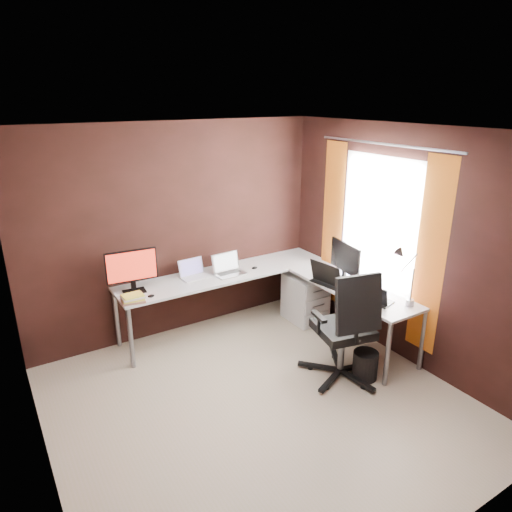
{
  "coord_description": "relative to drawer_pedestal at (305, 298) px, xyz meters",
  "views": [
    {
      "loc": [
        -1.93,
        -3.03,
        2.77
      ],
      "look_at": [
        0.56,
        0.95,
        1.09
      ],
      "focal_mm": 32.0,
      "sensor_mm": 36.0,
      "label": 1
    }
  ],
  "objects": [
    {
      "name": "laptop_white",
      "position": [
        -1.34,
        0.43,
        0.48
      ],
      "size": [
        0.33,
        0.24,
        0.21
      ],
      "rotation": [
        0.0,
        0.0,
        0.07
      ],
      "color": "silver",
      "rests_on": "desk"
    },
    {
      "name": "desk_lamp",
      "position": [
        0.14,
        -1.37,
        0.81
      ],
      "size": [
        0.19,
        0.23,
        0.61
      ],
      "rotation": [
        0.0,
        0.0,
        0.2
      ],
      "color": "slate",
      "rests_on": "desk"
    },
    {
      "name": "book_stack",
      "position": [
        -2.16,
        0.15,
        0.47
      ],
      "size": [
        0.27,
        0.23,
        0.08
      ],
      "rotation": [
        0.0,
        0.0,
        -0.07
      ],
      "color": "#A47258",
      "rests_on": "desk"
    },
    {
      "name": "laptop_black_small",
      "position": [
        -0.04,
        -1.21,
        0.48
      ],
      "size": [
        0.29,
        0.35,
        0.21
      ],
      "rotation": [
        0.0,
        0.0,
        1.85
      ],
      "color": "black",
      "rests_on": "desk"
    },
    {
      "name": "drawer_pedestal",
      "position": [
        0.0,
        0.0,
        0.0
      ],
      "size": [
        0.42,
        0.5,
        0.6
      ],
      "primitive_type": "cube",
      "color": "silver",
      "rests_on": "ground"
    },
    {
      "name": "laptop_black_big",
      "position": [
        -0.12,
        -0.58,
        0.49
      ],
      "size": [
        0.36,
        0.46,
        0.28
      ],
      "rotation": [
        0.0,
        0.0,
        1.74
      ],
      "color": "black",
      "rests_on": "desk"
    },
    {
      "name": "desk",
      "position": [
        -0.59,
        -0.11,
        0.38
      ],
      "size": [
        2.65,
        2.25,
        0.73
      ],
      "color": "silver",
      "rests_on": "ground"
    },
    {
      "name": "monitor_left",
      "position": [
        -2.07,
        0.4,
        0.7
      ],
      "size": [
        0.55,
        0.18,
        0.47
      ],
      "rotation": [
        0.0,
        0.0,
        -0.1
      ],
      "color": "black",
      "rests_on": "desk"
    },
    {
      "name": "wastebasket",
      "position": [
        -0.28,
        -1.36,
        -0.15
      ],
      "size": [
        0.29,
        0.29,
        0.29
      ],
      "primitive_type": "cylinder",
      "rotation": [
        0.0,
        0.0,
        0.14
      ],
      "color": "black",
      "rests_on": "ground"
    },
    {
      "name": "room",
      "position": [
        -1.09,
        -1.08,
        0.98
      ],
      "size": [
        3.6,
        3.6,
        2.5
      ],
      "color": "tan",
      "rests_on": "ground"
    },
    {
      "name": "laptop_silver",
      "position": [
        -0.94,
        0.32,
        0.48
      ],
      "size": [
        0.37,
        0.27,
        0.24
      ],
      "rotation": [
        0.0,
        0.0,
        0.04
      ],
      "color": "silver",
      "rests_on": "desk"
    },
    {
      "name": "mouse_left",
      "position": [
        -1.97,
        0.15,
        0.44
      ],
      "size": [
        0.08,
        0.05,
        0.03
      ],
      "primitive_type": "ellipsoid",
      "rotation": [
        0.0,
        0.0,
        0.02
      ],
      "color": "black",
      "rests_on": "desk"
    },
    {
      "name": "monitor_right",
      "position": [
        0.1,
        -0.57,
        0.69
      ],
      "size": [
        0.16,
        0.55,
        0.45
      ],
      "rotation": [
        0.0,
        0.0,
        1.42
      ],
      "color": "black",
      "rests_on": "desk"
    },
    {
      "name": "mouse_corner",
      "position": [
        -0.6,
        0.27,
        0.45
      ],
      "size": [
        0.09,
        0.07,
        0.03
      ],
      "primitive_type": "ellipsoid",
      "rotation": [
        0.0,
        0.0,
        0.25
      ],
      "color": "black",
      "rests_on": "desk"
    },
    {
      "name": "office_chair",
      "position": [
        -0.46,
        -1.22,
        0.05
      ],
      "size": [
        0.67,
        0.69,
        1.2
      ],
      "rotation": [
        0.0,
        0.0,
        -0.22
      ],
      "color": "black",
      "rests_on": "ground"
    }
  ]
}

